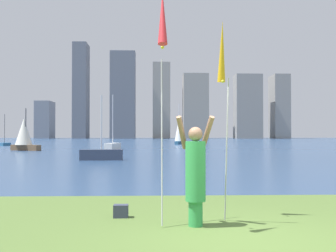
# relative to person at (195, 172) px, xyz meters

# --- Properties ---
(ground) EXTENTS (120.00, 138.00, 0.12)m
(ground) POSITION_rel_person_xyz_m (0.69, 49.98, -1.03)
(ground) COLOR #4C662D
(person) EXTENTS (0.72, 0.53, 1.98)m
(person) POSITION_rel_person_xyz_m (0.00, 0.00, 0.00)
(person) COLOR green
(person) RESTS_ON ground
(kite_flag_left) EXTENTS (0.16, 1.23, 4.07)m
(kite_flag_left) POSITION_rel_person_xyz_m (-0.60, -0.47, 2.49)
(kite_flag_left) COLOR #B2B2B7
(kite_flag_left) RESTS_ON ground
(kite_flag_right) EXTENTS (0.16, 0.85, 3.87)m
(kite_flag_right) POSITION_rel_person_xyz_m (0.60, 0.66, 2.21)
(kite_flag_right) COLOR #B2B2B7
(kite_flag_right) RESTS_ON ground
(bag) EXTENTS (0.29, 0.20, 0.25)m
(bag) POSITION_rel_person_xyz_m (-1.39, 0.76, -0.85)
(bag) COLOR #33384C
(bag) RESTS_ON ground
(sailboat_0) EXTENTS (2.56, 0.63, 3.93)m
(sailboat_0) POSITION_rel_person_xyz_m (-3.96, 16.88, -0.61)
(sailboat_0) COLOR #333D51
(sailboat_0) RESTS_ON ground
(sailboat_1) EXTENTS (1.38, 2.70, 5.30)m
(sailboat_1) POSITION_rel_person_xyz_m (-4.76, 30.74, -0.58)
(sailboat_1) COLOR silver
(sailboat_1) RESTS_ON ground
(sailboat_4) EXTENTS (1.93, 2.03, 4.01)m
(sailboat_4) POSITION_rel_person_xyz_m (-20.04, 44.13, -0.75)
(sailboat_4) COLOR #2D6084
(sailboat_4) RESTS_ON ground
(sailboat_6) EXTENTS (1.73, 2.73, 5.84)m
(sailboat_6) POSITION_rel_person_xyz_m (2.82, 49.70, 1.16)
(sailboat_6) COLOR #2D6084
(sailboat_6) RESTS_ON ground
(sailboat_7) EXTENTS (3.11, 2.11, 3.95)m
(sailboat_7) POSITION_rel_person_xyz_m (-13.00, 30.26, 0.59)
(sailboat_7) COLOR brown
(sailboat_7) RESTS_ON ground
(skyline_tower_0) EXTENTS (4.30, 6.85, 10.68)m
(skyline_tower_0) POSITION_rel_person_xyz_m (-32.54, 107.60, 4.37)
(skyline_tower_0) COLOR gray
(skyline_tower_0) RESTS_ON ground
(skyline_tower_1) EXTENTS (3.84, 6.63, 27.06)m
(skyline_tower_1) POSITION_rel_person_xyz_m (-21.83, 105.82, 12.56)
(skyline_tower_1) COLOR slate
(skyline_tower_1) RESTS_ON ground
(skyline_tower_2) EXTENTS (6.94, 4.04, 24.34)m
(skyline_tower_2) POSITION_rel_person_xyz_m (-9.67, 103.01, 11.20)
(skyline_tower_2) COLOR slate
(skyline_tower_2) RESTS_ON ground
(skyline_tower_3) EXTENTS (4.99, 4.29, 21.88)m
(skyline_tower_3) POSITION_rel_person_xyz_m (1.18, 106.51, 9.97)
(skyline_tower_3) COLOR gray
(skyline_tower_3) RESTS_ON ground
(skyline_tower_4) EXTENTS (7.09, 5.06, 18.36)m
(skyline_tower_4) POSITION_rel_person_xyz_m (10.87, 104.53, 8.21)
(skyline_tower_4) COLOR gray
(skyline_tower_4) RESTS_ON ground
(skyline_tower_5) EXTENTS (7.34, 5.41, 18.03)m
(skyline_tower_5) POSITION_rel_person_xyz_m (25.57, 103.14, 8.04)
(skyline_tower_5) COLOR gray
(skyline_tower_5) RESTS_ON ground
(skyline_tower_6) EXTENTS (4.51, 6.93, 18.27)m
(skyline_tower_6) POSITION_rel_person_xyz_m (35.27, 105.26, 8.16)
(skyline_tower_6) COLOR gray
(skyline_tower_6) RESTS_ON ground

